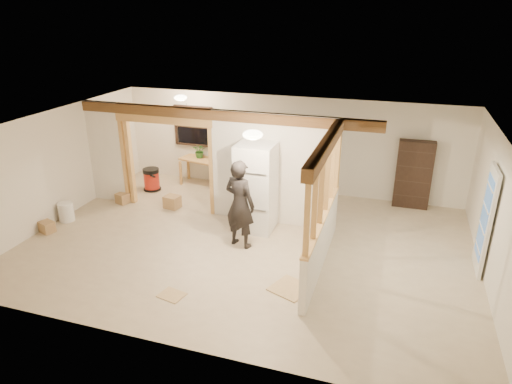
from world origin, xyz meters
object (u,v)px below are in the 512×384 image
(shop_vac, at_px, (152,179))
(bookshelf, at_px, (414,175))
(woman, at_px, (240,204))
(work_table, at_px, (202,171))
(refrigerator, at_px, (256,187))

(shop_vac, distance_m, bookshelf, 6.69)
(woman, distance_m, bookshelf, 4.56)
(shop_vac, bearing_deg, work_table, 37.45)
(woman, xyz_separation_m, shop_vac, (-3.28, 2.16, -0.62))
(woman, height_order, shop_vac, woman)
(work_table, xyz_separation_m, bookshelf, (5.50, 0.13, 0.47))
(refrigerator, bearing_deg, woman, -94.71)
(woman, bearing_deg, shop_vac, -17.40)
(woman, bearing_deg, bookshelf, -120.58)
(work_table, bearing_deg, shop_vac, -130.55)
(refrigerator, relative_size, bookshelf, 1.16)
(refrigerator, bearing_deg, bookshelf, 35.23)
(woman, xyz_separation_m, work_table, (-2.19, 3.00, -0.55))
(bookshelf, bearing_deg, shop_vac, -171.65)
(woman, distance_m, shop_vac, 3.98)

